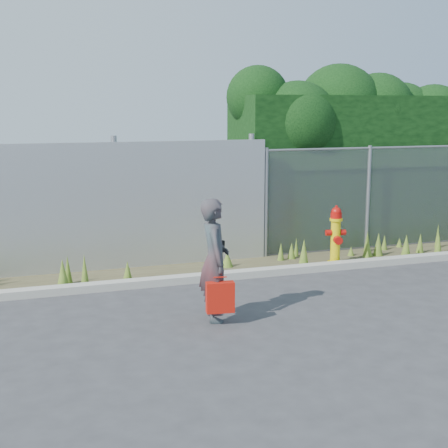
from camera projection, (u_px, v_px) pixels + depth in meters
name	position (u px, v px, depth m)	size (l,w,h in m)	color
ground	(277.00, 312.00, 8.58)	(80.00, 80.00, 0.00)	#363639
curb	(234.00, 275.00, 10.25)	(16.00, 0.22, 0.12)	#A3A093
weed_strip	(223.00, 261.00, 10.84)	(16.00, 1.29, 0.53)	#484129
corrugated_fence	(22.00, 211.00, 10.18)	(8.50, 0.21, 2.30)	#ADB0B4
chainlink_fence	(414.00, 195.00, 12.51)	(6.50, 0.07, 2.05)	gray
hedge	(395.00, 143.00, 13.32)	(7.49, 2.02, 3.65)	black
fire_hydrant	(336.00, 236.00, 11.06)	(0.36, 0.32, 1.07)	yellow
woman	(214.00, 260.00, 8.15)	(0.59, 0.39, 1.62)	#0E5659
red_tote_bag	(220.00, 297.00, 7.97)	(0.36, 0.13, 0.47)	red
black_shoulder_bag	(217.00, 247.00, 8.34)	(0.21, 0.09, 0.16)	black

